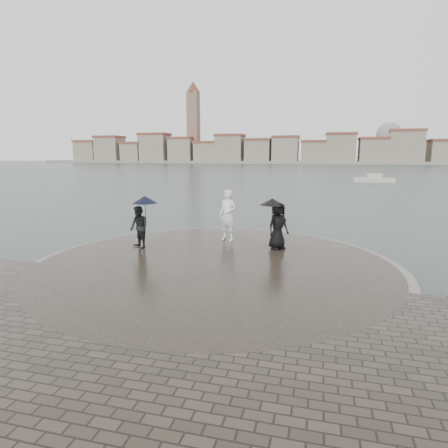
# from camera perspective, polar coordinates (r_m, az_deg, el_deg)

# --- Properties ---
(ground) EXTENTS (400.00, 400.00, 0.00)m
(ground) POSITION_cam_1_polar(r_m,az_deg,el_deg) (9.79, -7.19, -13.44)
(ground) COLOR #2B3835
(ground) RESTS_ON ground
(kerb_ring) EXTENTS (12.50, 12.50, 0.32)m
(kerb_ring) POSITION_cam_1_polar(r_m,az_deg,el_deg) (12.84, -1.45, -6.70)
(kerb_ring) COLOR gray
(kerb_ring) RESTS_ON ground
(quay_tip) EXTENTS (11.90, 11.90, 0.36)m
(quay_tip) POSITION_cam_1_polar(r_m,az_deg,el_deg) (12.84, -1.45, -6.61)
(quay_tip) COLOR #2D261E
(quay_tip) RESTS_ON ground
(statue) EXTENTS (0.91, 0.75, 2.16)m
(statue) POSITION_cam_1_polar(r_m,az_deg,el_deg) (15.79, 0.57, 1.34)
(statue) COLOR white
(statue) RESTS_ON quay_tip
(visitor_left) EXTENTS (1.25, 1.07, 2.04)m
(visitor_left) POSITION_cam_1_polar(r_m,az_deg,el_deg) (14.86, -12.61, 0.55)
(visitor_left) COLOR black
(visitor_left) RESTS_ON quay_tip
(visitor_right) EXTENTS (1.27, 1.12, 1.95)m
(visitor_right) POSITION_cam_1_polar(r_m,az_deg,el_deg) (14.53, 8.03, 0.54)
(visitor_right) COLOR black
(visitor_right) RESTS_ON quay_tip
(far_skyline) EXTENTS (260.00, 20.00, 37.00)m
(far_skyline) POSITION_cam_1_polar(r_m,az_deg,el_deg) (169.29, 11.32, 10.89)
(far_skyline) COLOR gray
(far_skyline) RESTS_ON ground
(boats) EXTENTS (20.18, 13.98, 1.50)m
(boats) POSITION_cam_1_polar(r_m,az_deg,el_deg) (54.07, 30.45, 5.29)
(boats) COLOR beige
(boats) RESTS_ON ground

